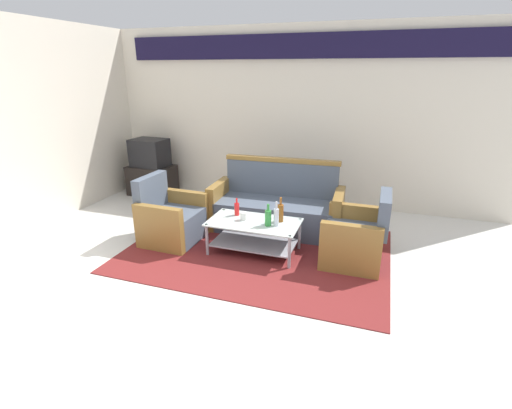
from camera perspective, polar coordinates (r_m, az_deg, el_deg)
The scene contains 14 objects.
ground_plane at distance 3.91m, azimuth -4.35°, elevation -13.31°, with size 14.00×14.00×0.00m, color silver.
wall_back at distance 6.23m, azimuth 6.56°, elevation 13.64°, with size 6.52×0.19×2.80m.
rug at distance 4.73m, azimuth 0.20°, elevation -6.96°, with size 3.17×2.27×0.01m, color maroon.
couch at distance 5.24m, azimuth 3.20°, elevation -0.52°, with size 1.83×0.81×0.96m.
armchair_left at distance 5.02m, azimuth -12.81°, elevation -2.28°, with size 0.72×0.78×0.85m.
armchair_right at distance 4.51m, azimuth 14.97°, elevation -5.08°, with size 0.70×0.76×0.85m.
coffee_table at distance 4.57m, azimuth -0.31°, elevation -4.23°, with size 1.10×0.60×0.40m.
bottle_red at distance 4.69m, azimuth -2.94°, elevation -0.65°, with size 0.06×0.06×0.22m.
bottle_green at distance 4.37m, azimuth 1.85°, elevation -1.99°, with size 0.08×0.08×0.27m.
bottle_clear at distance 4.36m, azimuth 3.09°, elevation -1.88°, with size 0.06×0.06×0.30m.
bottle_brown at distance 4.49m, azimuth 3.74°, elevation -1.22°, with size 0.07×0.07×0.31m.
cup at distance 4.55m, azimuth -1.93°, elevation -1.77°, with size 0.08×0.08×0.10m, color silver.
tv_stand at distance 7.01m, azimuth -15.50°, elevation 3.61°, with size 0.80×0.50×0.52m, color black.
television at distance 6.90m, azimuth -15.87°, elevation 7.60°, with size 0.62×0.48×0.48m.
Camera 1 is at (1.32, -3.00, 2.14)m, focal length 26.27 mm.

